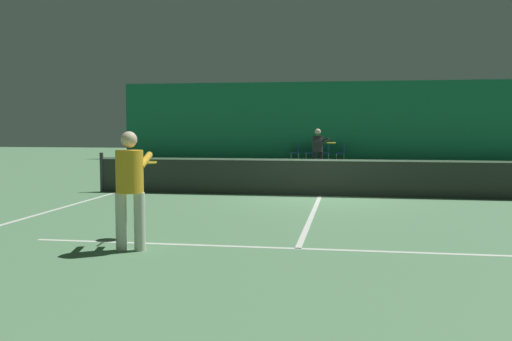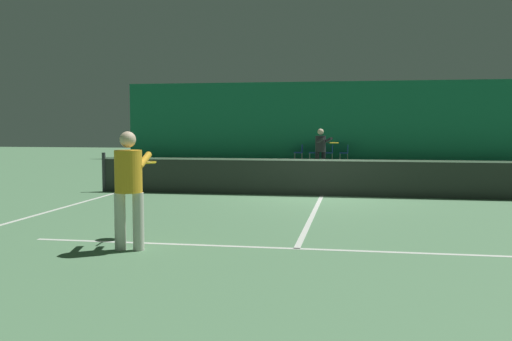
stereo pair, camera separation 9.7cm
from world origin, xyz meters
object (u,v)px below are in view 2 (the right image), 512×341
object	(u,v)px
courtside_chair_0	(300,151)
courtside_chair_1	(315,151)
player_near	(129,181)
courtside_chair_2	(330,151)
tennis_net	(322,176)
courtside_chair_3	(345,152)
player_far	(321,148)

from	to	relation	value
courtside_chair_0	courtside_chair_1	distance (m)	0.78
player_near	courtside_chair_2	world-z (taller)	player_near
tennis_net	courtside_chair_3	size ratio (longest dim) A/B	14.29
player_far	courtside_chair_3	world-z (taller)	player_far
player_far	tennis_net	bearing A→B (deg)	-28.33
courtside_chair_1	player_far	bearing A→B (deg)	5.50
courtside_chair_1	courtside_chair_2	world-z (taller)	same
player_far	courtside_chair_1	size ratio (longest dim) A/B	2.02
player_far	courtside_chair_3	distance (m)	8.29
tennis_net	player_far	size ratio (longest dim) A/B	7.08
courtside_chair_2	courtside_chair_3	bearing A→B (deg)	90.00
courtside_chair_2	courtside_chair_0	bearing A→B (deg)	-90.00
courtside_chair_0	courtside_chair_2	world-z (taller)	same
tennis_net	player_far	distance (m)	6.75
player_far	courtside_chair_3	bearing A→B (deg)	142.75
courtside_chair_0	courtside_chair_1	world-z (taller)	same
player_far	courtside_chair_2	xyz separation A→B (m)	(-0.01, 8.24, -0.50)
courtside_chair_2	courtside_chair_3	size ratio (longest dim) A/B	1.00
courtside_chair_1	courtside_chair_2	size ratio (longest dim) A/B	1.00
tennis_net	player_far	world-z (taller)	player_far
player_far	courtside_chair_1	world-z (taller)	player_far
courtside_chair_3	player_far	bearing A→B (deg)	-5.33
courtside_chair_0	courtside_chair_3	size ratio (longest dim) A/B	1.00
tennis_net	player_near	world-z (taller)	player_near
courtside_chair_0	courtside_chair_3	world-z (taller)	same
courtside_chair_0	courtside_chair_2	distance (m)	1.56
courtside_chair_3	courtside_chair_2	bearing A→B (deg)	-90.00
player_far	courtside_chair_3	size ratio (longest dim) A/B	2.02
tennis_net	courtside_chair_3	bearing A→B (deg)	88.67
tennis_net	courtside_chair_1	size ratio (longest dim) A/B	14.29
courtside_chair_1	tennis_net	bearing A→B (deg)	4.65
player_far	courtside_chair_0	size ratio (longest dim) A/B	2.02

